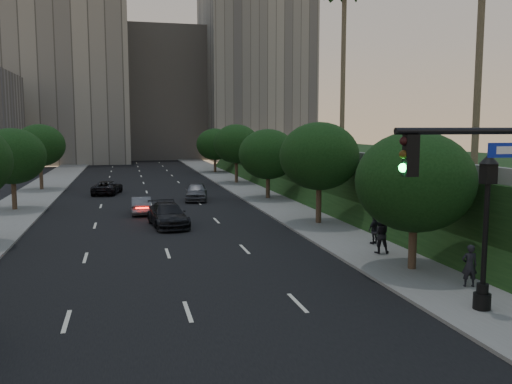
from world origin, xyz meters
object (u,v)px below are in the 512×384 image
object	(u,v)px
sedan_mid_left	(141,205)
pedestrian_a	(469,266)
pedestrian_b	(380,234)
pedestrian_c	(375,229)
sedan_near_right	(168,215)
sedan_far_left	(107,188)
street_lamp	(485,238)
sedan_far_right	(196,192)

from	to	relation	value
sedan_mid_left	pedestrian_a	xyz separation A→B (m)	(11.96, -22.39, 0.34)
pedestrian_b	sedan_mid_left	bearing A→B (deg)	-40.20
pedestrian_a	pedestrian_c	bearing A→B (deg)	-73.10
sedan_mid_left	sedan_near_right	world-z (taller)	sedan_near_right
pedestrian_b	sedan_far_left	bearing A→B (deg)	-49.00
pedestrian_a	pedestrian_c	xyz separation A→B (m)	(-0.10, 8.13, -0.06)
sedan_near_right	pedestrian_c	distance (m)	13.43
street_lamp	pedestrian_b	size ratio (longest dim) A/B	2.96
street_lamp	pedestrian_b	xyz separation A→B (m)	(0.40, 8.54, -1.54)
pedestrian_c	sedan_far_left	bearing A→B (deg)	-86.23
pedestrian_b	street_lamp	bearing A→B (deg)	102.68
sedan_mid_left	street_lamp	bearing A→B (deg)	114.55
pedestrian_c	sedan_far_right	bearing A→B (deg)	-96.02
street_lamp	sedan_far_left	bearing A→B (deg)	109.81
sedan_far_right	pedestrian_b	size ratio (longest dim) A/B	2.43
sedan_near_right	pedestrian_c	size ratio (longest dim) A/B	3.33
sedan_near_right	sedan_far_right	distance (m)	12.53
pedestrian_a	pedestrian_b	size ratio (longest dim) A/B	0.89
street_lamp	pedestrian_a	distance (m)	3.18
street_lamp	pedestrian_c	xyz separation A→B (m)	(1.09, 10.58, -1.70)
street_lamp	sedan_mid_left	xyz separation A→B (m)	(-10.77, 24.84, -1.99)
sedan_far_left	pedestrian_b	world-z (taller)	pedestrian_b
sedan_far_left	sedan_mid_left	bearing A→B (deg)	114.49
street_lamp	pedestrian_c	world-z (taller)	street_lamp
sedan_near_right	pedestrian_a	bearing A→B (deg)	-64.45
sedan_far_left	pedestrian_c	distance (m)	30.81
sedan_mid_left	pedestrian_b	xyz separation A→B (m)	(11.17, -16.30, 0.45)
sedan_near_right	street_lamp	bearing A→B (deg)	-70.69
sedan_mid_left	sedan_near_right	xyz separation A→B (m)	(1.52, -5.70, 0.10)
sedan_far_right	pedestrian_a	xyz separation A→B (m)	(7.06, -28.76, 0.21)
sedan_near_right	sedan_far_right	bearing A→B (deg)	67.83
street_lamp	sedan_far_right	xyz separation A→B (m)	(-5.86, 31.20, -1.85)
sedan_far_right	pedestrian_c	xyz separation A→B (m)	(6.96, -20.63, 0.14)
sedan_far_left	pedestrian_b	distance (m)	32.31
pedestrian_c	sedan_mid_left	bearing A→B (deg)	-74.91
street_lamp	sedan_near_right	size ratio (longest dim) A/B	1.08
sedan_mid_left	sedan_far_left	bearing A→B (deg)	-76.55
street_lamp	pedestrian_a	bearing A→B (deg)	63.98
sedan_far_left	pedestrian_b	bearing A→B (deg)	127.79
sedan_mid_left	pedestrian_a	size ratio (longest dim) A/B	2.34
pedestrian_a	pedestrian_b	bearing A→B (deg)	-66.40
pedestrian_a	pedestrian_b	distance (m)	6.15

